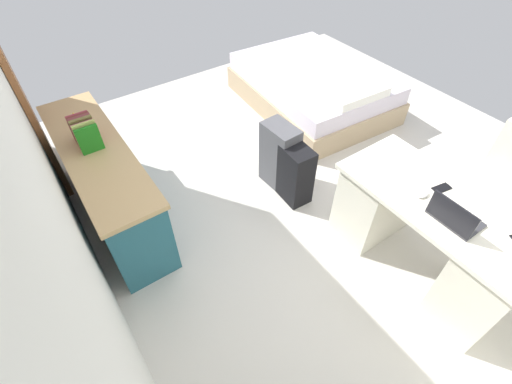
{
  "coord_description": "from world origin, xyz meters",
  "views": [
    {
      "loc": [
        -1.84,
        1.87,
        2.58
      ],
      "look_at": [
        -0.24,
        0.76,
        0.6
      ],
      "focal_mm": 25.59,
      "sensor_mm": 36.0,
      "label": 1
    }
  ],
  "objects_px": {
    "desk": "(426,234)",
    "computer_mouse": "(423,194)",
    "office_chair": "(496,188)",
    "suitcase_black": "(294,173)",
    "cell_phone_by_mouse": "(442,188)",
    "figurine_small": "(75,117)",
    "credenza": "(107,183)",
    "laptop": "(454,217)",
    "suitcase_spare_grey": "(279,156)",
    "bed": "(313,88)"
  },
  "relations": [
    {
      "from": "suitcase_spare_grey",
      "to": "laptop",
      "type": "relative_size",
      "value": 2.17
    },
    {
      "from": "cell_phone_by_mouse",
      "to": "computer_mouse",
      "type": "bearing_deg",
      "value": 89.08
    },
    {
      "from": "suitcase_spare_grey",
      "to": "figurine_small",
      "type": "relative_size",
      "value": 6.13
    },
    {
      "from": "desk",
      "to": "cell_phone_by_mouse",
      "type": "relative_size",
      "value": 10.6
    },
    {
      "from": "cell_phone_by_mouse",
      "to": "figurine_small",
      "type": "relative_size",
      "value": 1.24
    },
    {
      "from": "figurine_small",
      "to": "suitcase_spare_grey",
      "type": "bearing_deg",
      "value": -122.54
    },
    {
      "from": "suitcase_black",
      "to": "cell_phone_by_mouse",
      "type": "distance_m",
      "value": 1.27
    },
    {
      "from": "suitcase_black",
      "to": "office_chair",
      "type": "bearing_deg",
      "value": -133.43
    },
    {
      "from": "bed",
      "to": "cell_phone_by_mouse",
      "type": "xyz_separation_m",
      "value": [
        -2.23,
        0.81,
        0.51
      ]
    },
    {
      "from": "cell_phone_by_mouse",
      "to": "figurine_small",
      "type": "distance_m",
      "value": 2.96
    },
    {
      "from": "desk",
      "to": "bed",
      "type": "relative_size",
      "value": 0.72
    },
    {
      "from": "office_chair",
      "to": "figurine_small",
      "type": "height_order",
      "value": "office_chair"
    },
    {
      "from": "suitcase_spare_grey",
      "to": "laptop",
      "type": "bearing_deg",
      "value": -175.31
    },
    {
      "from": "cell_phone_by_mouse",
      "to": "suitcase_black",
      "type": "bearing_deg",
      "value": 31.4
    },
    {
      "from": "bed",
      "to": "computer_mouse",
      "type": "relative_size",
      "value": 19.9
    },
    {
      "from": "desk",
      "to": "computer_mouse",
      "type": "bearing_deg",
      "value": 28.34
    },
    {
      "from": "office_chair",
      "to": "credenza",
      "type": "bearing_deg",
      "value": 53.51
    },
    {
      "from": "computer_mouse",
      "to": "desk",
      "type": "bearing_deg",
      "value": -151.47
    },
    {
      "from": "suitcase_spare_grey",
      "to": "office_chair",
      "type": "bearing_deg",
      "value": -143.73
    },
    {
      "from": "suitcase_black",
      "to": "bed",
      "type": "bearing_deg",
      "value": -44.62
    },
    {
      "from": "bed",
      "to": "figurine_small",
      "type": "relative_size",
      "value": 18.09
    },
    {
      "from": "suitcase_spare_grey",
      "to": "figurine_small",
      "type": "distance_m",
      "value": 1.83
    },
    {
      "from": "office_chair",
      "to": "computer_mouse",
      "type": "distance_m",
      "value": 1.0
    },
    {
      "from": "credenza",
      "to": "laptop",
      "type": "xyz_separation_m",
      "value": [
        -2.07,
        -1.69,
        0.41
      ]
    },
    {
      "from": "office_chair",
      "to": "bed",
      "type": "xyz_separation_m",
      "value": [
        2.36,
        -0.05,
        -0.18
      ]
    },
    {
      "from": "bed",
      "to": "laptop",
      "type": "xyz_separation_m",
      "value": [
        -2.46,
        1.02,
        0.55
      ]
    },
    {
      "from": "cell_phone_by_mouse",
      "to": "bed",
      "type": "bearing_deg",
      "value": -9.3
    },
    {
      "from": "figurine_small",
      "to": "office_chair",
      "type": "bearing_deg",
      "value": -131.99
    },
    {
      "from": "figurine_small",
      "to": "laptop",
      "type": "bearing_deg",
      "value": -145.93
    },
    {
      "from": "desk",
      "to": "credenza",
      "type": "bearing_deg",
      "value": 42.89
    },
    {
      "from": "suitcase_black",
      "to": "computer_mouse",
      "type": "height_order",
      "value": "computer_mouse"
    },
    {
      "from": "bed",
      "to": "suitcase_black",
      "type": "relative_size",
      "value": 3.41
    },
    {
      "from": "bed",
      "to": "computer_mouse",
      "type": "height_order",
      "value": "computer_mouse"
    },
    {
      "from": "bed",
      "to": "computer_mouse",
      "type": "distance_m",
      "value": 2.46
    },
    {
      "from": "suitcase_black",
      "to": "figurine_small",
      "type": "relative_size",
      "value": 5.31
    },
    {
      "from": "office_chair",
      "to": "computer_mouse",
      "type": "height_order",
      "value": "office_chair"
    },
    {
      "from": "credenza",
      "to": "bed",
      "type": "relative_size",
      "value": 0.9
    },
    {
      "from": "bed",
      "to": "suitcase_black",
      "type": "bearing_deg",
      "value": 132.66
    },
    {
      "from": "bed",
      "to": "figurine_small",
      "type": "height_order",
      "value": "figurine_small"
    },
    {
      "from": "bed",
      "to": "suitcase_spare_grey",
      "type": "distance_m",
      "value": 1.53
    },
    {
      "from": "desk",
      "to": "office_chair",
      "type": "xyz_separation_m",
      "value": [
        -0.03,
        -0.86,
        0.03
      ]
    },
    {
      "from": "suitcase_spare_grey",
      "to": "laptop",
      "type": "xyz_separation_m",
      "value": [
        -1.55,
        -0.2,
        0.46
      ]
    },
    {
      "from": "desk",
      "to": "figurine_small",
      "type": "distance_m",
      "value": 3.0
    },
    {
      "from": "office_chair",
      "to": "suitcase_black",
      "type": "distance_m",
      "value": 1.7
    },
    {
      "from": "computer_mouse",
      "to": "figurine_small",
      "type": "relative_size",
      "value": 0.91
    },
    {
      "from": "computer_mouse",
      "to": "suitcase_black",
      "type": "bearing_deg",
      "value": 13.24
    },
    {
      "from": "office_chair",
      "to": "cell_phone_by_mouse",
      "type": "xyz_separation_m",
      "value": [
        0.12,
        0.76,
        0.33
      ]
    },
    {
      "from": "credenza",
      "to": "computer_mouse",
      "type": "height_order",
      "value": "computer_mouse"
    },
    {
      "from": "laptop",
      "to": "figurine_small",
      "type": "height_order",
      "value": "laptop"
    },
    {
      "from": "bed",
      "to": "suitcase_spare_grey",
      "type": "relative_size",
      "value": 2.95
    }
  ]
}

